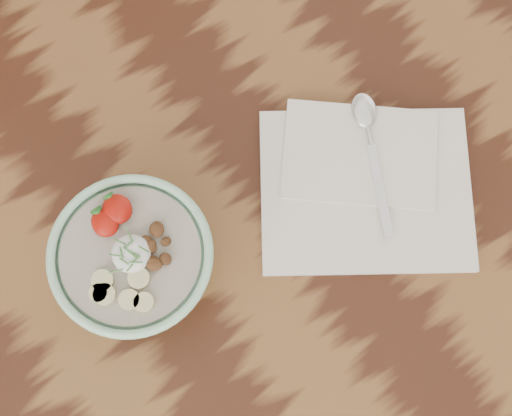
{
  "coord_description": "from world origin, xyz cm",
  "views": [
    {
      "loc": [
        -17.05,
        -21.59,
        158.9
      ],
      "look_at": [
        -6.08,
        -6.18,
        85.6
      ],
      "focal_mm": 50.0,
      "sensor_mm": 36.0,
      "label": 1
    }
  ],
  "objects": [
    {
      "name": "table",
      "position": [
        0.0,
        0.0,
        65.7
      ],
      "size": [
        160.0,
        90.0,
        75.0
      ],
      "color": "#38190E",
      "rests_on": "ground"
    },
    {
      "name": "breakfast_bowl",
      "position": [
        -19.79,
        -2.35,
        81.01
      ],
      "size": [
        17.81,
        17.81,
        11.72
      ],
      "rotation": [
        0.0,
        0.0,
        0.19
      ],
      "color": "#A0D8B1",
      "rests_on": "table"
    },
    {
      "name": "napkin",
      "position": [
        8.05,
        -9.13,
        75.66
      ],
      "size": [
        32.71,
        31.44,
        1.57
      ],
      "rotation": [
        0.0,
        0.0,
        -0.6
      ],
      "color": "white",
      "rests_on": "table"
    },
    {
      "name": "spoon",
      "position": [
        12.09,
        -4.28,
        76.97
      ],
      "size": [
        10.24,
        17.44,
        0.97
      ],
      "rotation": [
        0.0,
        0.0,
        -0.47
      ],
      "color": "silver",
      "rests_on": "napkin"
    }
  ]
}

